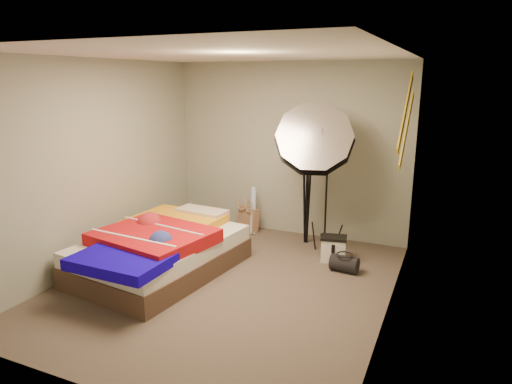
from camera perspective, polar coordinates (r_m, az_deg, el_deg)
The scene contains 15 objects.
floor at distance 5.28m, azimuth -3.71°, elevation -11.42°, with size 4.00×4.00×0.00m, color brown.
ceiling at distance 4.77m, azimuth -4.20°, elevation 16.81°, with size 4.00×4.00×0.00m, color silver.
wall_back at distance 6.68m, azimuth 4.10°, elevation 5.27°, with size 3.50×3.50×0.00m, color gray.
wall_front at distance 3.30m, azimuth -20.35°, elevation -4.84°, with size 3.50×3.50×0.00m, color gray.
wall_left at distance 5.88m, azimuth -19.23°, elevation 3.31°, with size 4.00×4.00×0.00m, color gray.
wall_right at distance 4.36m, azimuth 16.88°, elevation -0.07°, with size 4.00×4.00×0.00m, color gray.
tote_bag at distance 6.93m, azimuth -0.96°, elevation -3.42°, with size 0.37×0.11×0.37m, color #9D7657.
wrapping_roll at distance 6.81m, azimuth -0.34°, elevation -2.30°, with size 0.08×0.08×0.70m, color #68A3DF.
camera_case at distance 5.92m, azimuth 9.64°, elevation -7.12°, with size 0.30×0.21×0.30m, color silver.
duffel_bag at distance 5.65m, azimuth 10.97°, elevation -8.79°, with size 0.20×0.20×0.33m, color black.
wall_stripe_upper at distance 4.85m, azimuth 18.17°, elevation 9.61°, with size 0.02×1.10×0.10m, color gold.
wall_stripe_lower at distance 5.11m, azimuth 18.31°, elevation 7.54°, with size 0.02×1.10×0.10m, color gold.
bed at distance 5.59m, azimuth -11.89°, elevation -7.02°, with size 1.59×2.19×0.57m.
photo_umbrella at distance 5.77m, azimuth 7.31°, elevation 6.35°, with size 1.14×0.91×2.10m.
camera_tripod at distance 6.35m, azimuth 6.39°, elevation -0.28°, with size 0.09×0.09×1.23m.
Camera 1 is at (2.23, -4.21, 2.27)m, focal length 32.00 mm.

